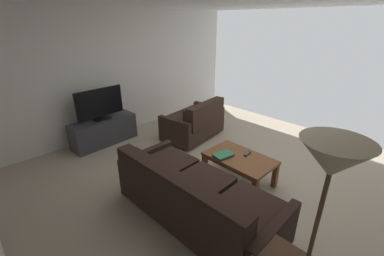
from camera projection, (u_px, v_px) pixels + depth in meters
ground_plane at (226, 179)px, 3.94m from camera, size 5.79×5.87×0.01m
wall_right at (123, 73)px, 5.36m from camera, size 0.12×5.87×2.53m
sofa_main at (193, 197)px, 2.99m from camera, size 2.12×0.97×0.82m
loveseat_near at (195, 122)px, 5.19m from camera, size 0.95×1.36×0.82m
coffee_table at (239, 161)px, 3.75m from camera, size 1.00×0.63×0.42m
floor_lamp at (329, 176)px, 1.41m from camera, size 0.39×0.39×1.71m
tv_stand at (104, 131)px, 5.00m from camera, size 0.50×1.29×0.52m
flat_tv at (100, 104)px, 4.77m from camera, size 0.22×0.94×0.60m
book_stack at (223, 155)px, 3.74m from camera, size 0.24×0.32×0.04m
tv_remote at (247, 154)px, 3.79m from camera, size 0.06×0.16×0.02m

